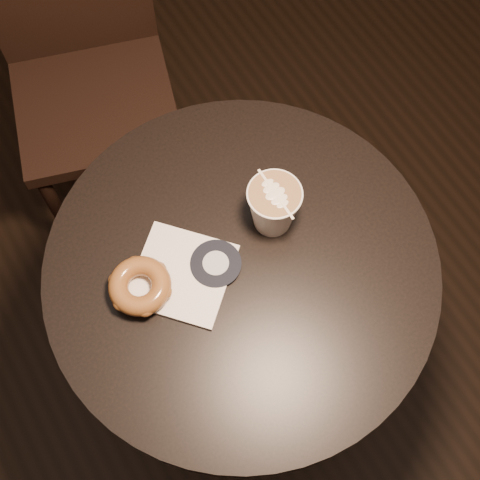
{
  "coord_description": "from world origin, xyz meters",
  "views": [
    {
      "loc": [
        -0.22,
        -0.37,
        1.84
      ],
      "look_at": [
        0.01,
        0.03,
        0.79
      ],
      "focal_mm": 50.0,
      "sensor_mm": 36.0,
      "label": 1
    }
  ],
  "objects_px": {
    "doughnut": "(140,286)",
    "latte_cup": "(273,207)",
    "cafe_table": "(241,302)",
    "chair": "(80,46)",
    "pastry_bag": "(182,274)"
  },
  "relations": [
    {
      "from": "cafe_table",
      "to": "chair",
      "type": "relative_size",
      "value": 0.76
    },
    {
      "from": "pastry_bag",
      "to": "chair",
      "type": "bearing_deg",
      "value": 40.46
    },
    {
      "from": "chair",
      "to": "cafe_table",
      "type": "bearing_deg",
      "value": -72.85
    },
    {
      "from": "chair",
      "to": "latte_cup",
      "type": "height_order",
      "value": "chair"
    },
    {
      "from": "doughnut",
      "to": "latte_cup",
      "type": "relative_size",
      "value": 1.01
    },
    {
      "from": "cafe_table",
      "to": "doughnut",
      "type": "xyz_separation_m",
      "value": [
        -0.17,
        0.05,
        0.22
      ]
    },
    {
      "from": "pastry_bag",
      "to": "latte_cup",
      "type": "bearing_deg",
      "value": -39.18
    },
    {
      "from": "cafe_table",
      "to": "doughnut",
      "type": "relative_size",
      "value": 6.97
    },
    {
      "from": "chair",
      "to": "latte_cup",
      "type": "distance_m",
      "value": 0.76
    },
    {
      "from": "cafe_table",
      "to": "pastry_bag",
      "type": "distance_m",
      "value": 0.23
    },
    {
      "from": "cafe_table",
      "to": "latte_cup",
      "type": "xyz_separation_m",
      "value": [
        0.09,
        0.05,
        0.25
      ]
    },
    {
      "from": "pastry_bag",
      "to": "cafe_table",
      "type": "bearing_deg",
      "value": -62.85
    },
    {
      "from": "cafe_table",
      "to": "chair",
      "type": "height_order",
      "value": "chair"
    },
    {
      "from": "chair",
      "to": "doughnut",
      "type": "distance_m",
      "value": 0.76
    },
    {
      "from": "cafe_table",
      "to": "latte_cup",
      "type": "bearing_deg",
      "value": 26.55
    }
  ]
}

